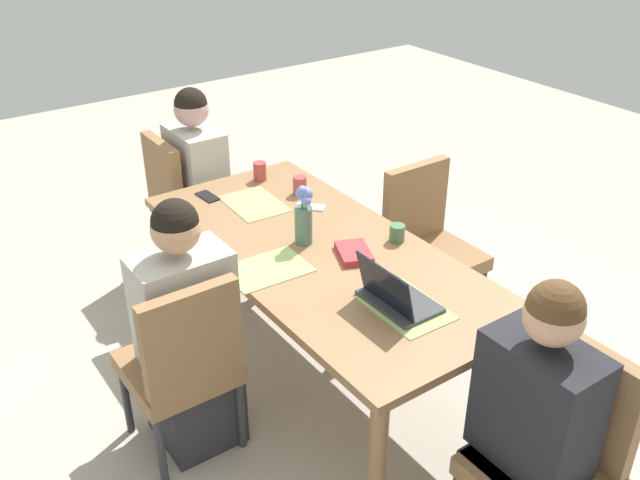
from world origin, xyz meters
TOP-DOWN VIEW (x-y plane):
  - ground_plane at (0.00, 0.00)m, footprint 10.00×10.00m
  - dining_table at (0.00, 0.00)m, footprint 1.98×0.91m
  - chair_head_left_left_near at (-1.31, -0.09)m, footprint 0.44×0.44m
  - person_head_left_left_near at (-1.25, -0.02)m, footprint 0.40×0.36m
  - chair_head_right_left_mid at (1.32, 0.10)m, footprint 0.44×0.44m
  - person_head_right_left_mid at (1.26, 0.02)m, footprint 0.40×0.36m
  - chair_near_left_far at (0.10, -0.77)m, footprint 0.44×0.44m
  - person_near_left_far at (0.03, -0.71)m, footprint 0.36×0.40m
  - chair_far_right_near at (-0.09, 0.78)m, footprint 0.44×0.44m
  - flower_vase at (-0.10, -0.02)m, footprint 0.09×0.09m
  - placemat_head_left_left_near at (-0.59, -0.01)m, footprint 0.37×0.28m
  - placemat_head_right_left_mid at (0.59, 0.01)m, footprint 0.37×0.27m
  - placemat_near_left_far at (0.01, -0.30)m, footprint 0.27×0.37m
  - laptop_head_right_left_mid at (0.56, -0.02)m, footprint 0.32×0.22m
  - coffee_mug_near_left at (0.14, 0.35)m, footprint 0.07×0.07m
  - coffee_mug_near_right at (-0.84, 0.18)m, footprint 0.07×0.07m
  - coffee_mug_centre_left at (-0.56, 0.26)m, footprint 0.07×0.07m
  - book_red_cover at (0.14, 0.09)m, footprint 0.24×0.21m
  - phone_black at (-0.81, -0.17)m, footprint 0.16×0.08m
  - phone_silver at (-0.39, 0.21)m, footprint 0.16×0.15m

SIDE VIEW (x-z plane):
  - ground_plane at x=0.00m, z-range 0.00..0.00m
  - chair_head_left_left_near at x=-1.31m, z-range 0.05..0.95m
  - chair_head_right_left_mid at x=1.32m, z-range 0.05..0.95m
  - chair_near_left_far at x=0.10m, z-range 0.05..0.95m
  - chair_far_right_near at x=-0.09m, z-range 0.05..0.95m
  - person_head_left_left_near at x=-1.25m, z-range -0.07..1.12m
  - person_head_right_left_mid at x=1.26m, z-range -0.07..1.12m
  - person_near_left_far at x=0.03m, z-range -0.07..1.12m
  - dining_table at x=0.00m, z-range 0.29..1.02m
  - placemat_head_left_left_near at x=-0.59m, z-range 0.73..0.74m
  - placemat_head_right_left_mid at x=0.59m, z-range 0.73..0.74m
  - placemat_near_left_far at x=0.01m, z-range 0.73..0.74m
  - phone_black at x=-0.81m, z-range 0.73..0.74m
  - phone_silver at x=-0.39m, z-range 0.73..0.74m
  - book_red_cover at x=0.14m, z-range 0.73..0.76m
  - coffee_mug_near_left at x=0.14m, z-range 0.73..0.81m
  - laptop_head_right_left_mid at x=0.56m, z-range 0.67..0.88m
  - coffee_mug_centre_left at x=-0.56m, z-range 0.73..0.83m
  - coffee_mug_near_right at x=-0.84m, z-range 0.73..0.84m
  - flower_vase at x=-0.10m, z-range 0.73..1.03m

